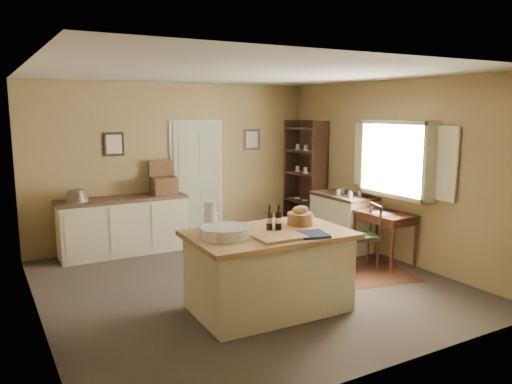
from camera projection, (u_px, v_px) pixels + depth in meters
ground at (247, 284)px, 6.54m from camera, size 5.00×5.00×0.00m
wall_back at (177, 164)px, 8.47m from camera, size 5.00×0.10×2.70m
wall_front at (389, 220)px, 4.18m from camera, size 5.00×0.10×2.70m
wall_left at (33, 200)px, 5.11m from camera, size 0.10×5.00×2.70m
wall_right at (392, 171)px, 7.54m from camera, size 0.10×5.00×2.70m
ceiling at (247, 73)px, 6.10m from camera, size 5.00×5.00×0.00m
door at (197, 180)px, 8.66m from camera, size 0.97×0.06×2.11m
framed_prints at (188, 142)px, 8.49m from camera, size 2.82×0.02×0.38m
window at (399, 159)px, 7.29m from camera, size 0.25×1.99×1.12m
work_island at (268, 269)px, 5.65m from camera, size 1.81×1.21×1.20m
sideboard at (124, 224)px, 7.86m from camera, size 1.99×0.57×1.18m
rug at (360, 267)px, 7.22m from camera, size 1.42×1.80×0.01m
writing_desk at (385, 219)px, 7.33m from camera, size 0.53×0.87×0.82m
desk_chair at (362, 237)px, 7.17m from camera, size 0.54×0.54×0.91m
right_cabinet at (343, 221)px, 8.18m from camera, size 0.61×1.10×0.99m
shelving_unit at (307, 177)px, 9.23m from camera, size 0.35×0.93×2.07m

